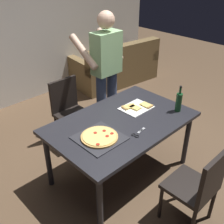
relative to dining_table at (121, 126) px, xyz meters
The scene contains 11 objects.
ground_plane 0.68m from the dining_table, ahead, with size 12.00×12.00×0.00m, color brown.
back_wall 2.70m from the dining_table, 90.00° to the left, with size 6.40×0.10×2.80m, color silver.
dining_table is the anchor object (origin of this frame).
chair_near_camera 1.01m from the dining_table, 90.00° to the right, with size 0.42×0.42×0.90m.
chair_far_side 1.01m from the dining_table, 90.00° to the left, with size 0.42×0.42×0.90m.
couch 2.77m from the dining_table, 46.39° to the left, with size 1.79×1.04×0.85m.
person_serving_pizza 0.97m from the dining_table, 57.84° to the left, with size 0.55×0.54×1.75m.
pepperoni_pizza_on_tray 0.41m from the dining_table, 169.24° to the right, with size 0.43×0.43×0.04m.
pizza_slices_on_towel 0.35m from the dining_table, 13.37° to the left, with size 0.36×0.28×0.03m.
wine_bottle 0.72m from the dining_table, 25.40° to the right, with size 0.07×0.07×0.32m.
kitchen_scissors 0.30m from the dining_table, 102.43° to the right, with size 0.20×0.09×0.01m.
Camera 1 is at (-1.82, -1.73, 2.33)m, focal length 43.40 mm.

